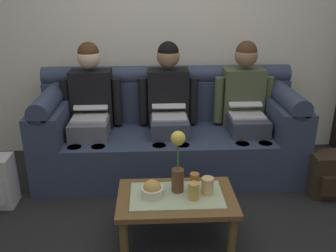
{
  "coord_description": "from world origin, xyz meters",
  "views": [
    {
      "loc": [
        -0.16,
        -2.06,
        1.71
      ],
      "look_at": [
        -0.02,
        0.8,
        0.58
      ],
      "focal_mm": 39.16,
      "sensor_mm": 36.0,
      "label": 1
    }
  ],
  "objects": [
    {
      "name": "couch",
      "position": [
        -0.0,
        1.17,
        0.37
      ],
      "size": [
        2.39,
        0.88,
        0.96
      ],
      "color": "#2D3851",
      "rests_on": "ground_plane"
    },
    {
      "name": "person_middle",
      "position": [
        0.0,
        1.17,
        0.66
      ],
      "size": [
        0.56,
        0.67,
        1.22
      ],
      "color": "#383D4C",
      "rests_on": "ground_plane"
    },
    {
      "name": "backpack_right",
      "position": [
        1.33,
        0.62,
        0.19
      ],
      "size": [
        0.32,
        0.28,
        0.38
      ],
      "color": "#2D2319",
      "rests_on": "ground_plane"
    },
    {
      "name": "cup_far_center",
      "position": [
        0.13,
        0.15,
        0.42
      ],
      "size": [
        0.07,
        0.07,
        0.13
      ],
      "primitive_type": "cylinder",
      "color": "#B26633",
      "rests_on": "coffee_table"
    },
    {
      "name": "cup_near_left",
      "position": [
        0.21,
        0.11,
        0.42
      ],
      "size": [
        0.08,
        0.08,
        0.12
      ],
      "primitive_type": "cylinder",
      "color": "#DBB77A",
      "rests_on": "coffee_table"
    },
    {
      "name": "ground_plane",
      "position": [
        0.0,
        0.0,
        0.0
      ],
      "size": [
        14.0,
        14.0,
        0.0
      ],
      "primitive_type": "plane",
      "color": "black"
    },
    {
      "name": "person_left",
      "position": [
        -0.72,
        1.17,
        0.66
      ],
      "size": [
        0.56,
        0.67,
        1.22
      ],
      "color": "#595B66",
      "rests_on": "ground_plane"
    },
    {
      "name": "cup_near_right",
      "position": [
        0.11,
        0.04,
        0.42
      ],
      "size": [
        0.07,
        0.07,
        0.12
      ],
      "primitive_type": "cylinder",
      "color": "gold",
      "rests_on": "coffee_table"
    },
    {
      "name": "snack_bowl",
      "position": [
        -0.17,
        0.09,
        0.4
      ],
      "size": [
        0.15,
        0.15,
        0.13
      ],
      "color": "silver",
      "rests_on": "coffee_table"
    },
    {
      "name": "flower_vase",
      "position": [
        0.01,
        0.15,
        0.58
      ],
      "size": [
        0.1,
        0.1,
        0.45
      ],
      "color": "brown",
      "rests_on": "coffee_table"
    },
    {
      "name": "person_right",
      "position": [
        0.72,
        1.17,
        0.66
      ],
      "size": [
        0.56,
        0.67,
        1.22
      ],
      "color": "#383D4C",
      "rests_on": "ground_plane"
    },
    {
      "name": "back_wall_patterned",
      "position": [
        0.0,
        1.7,
        1.45
      ],
      "size": [
        6.0,
        0.12,
        2.9
      ],
      "primitive_type": "cube",
      "color": "silver",
      "rests_on": "ground_plane"
    },
    {
      "name": "coffee_table",
      "position": [
        0.0,
        0.09,
        0.3
      ],
      "size": [
        0.81,
        0.51,
        0.36
      ],
      "color": "brown",
      "rests_on": "ground_plane"
    }
  ]
}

